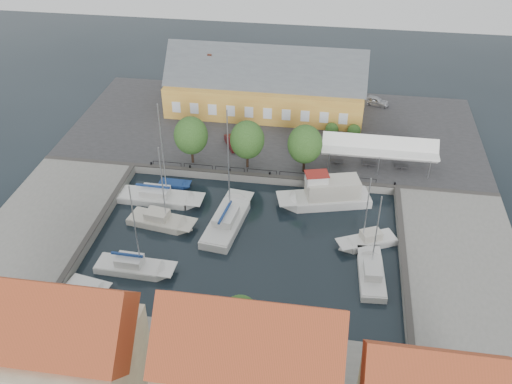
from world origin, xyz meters
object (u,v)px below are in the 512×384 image
center_sailboat (227,222)px  east_boat_c (371,276)px  trawler (328,196)px  tent_canopy (380,148)px  car_silver (375,101)px  west_boat_d (134,268)px  launch_sw (89,287)px  west_boat_b (160,222)px  launch_nw (174,185)px  car_red (233,142)px  warehouse (262,87)px  east_boat_b (368,242)px  west_boat_a (159,198)px

center_sailboat → east_boat_c: bearing=-21.6°
trawler → center_sailboat: bearing=-151.8°
center_sailboat → tent_canopy: bearing=38.4°
car_silver → center_sailboat: center_sailboat is taller
center_sailboat → west_boat_d: size_ratio=1.30×
east_boat_c → launch_sw: east_boat_c is taller
west_boat_d → east_boat_c: bearing=6.1°
west_boat_b → launch_nw: size_ratio=2.63×
east_boat_c → car_red: bearing=129.8°
launch_sw → launch_nw: (3.46, 18.27, -0.00)m
car_silver → west_boat_b: west_boat_b is taller
trawler → east_boat_c: (4.92, -11.95, -0.76)m
tent_canopy → west_boat_b: 27.94m
warehouse → center_sailboat: 27.26m
launch_sw → warehouse: bearing=73.8°
west_boat_d → launch_sw: west_boat_d is taller
warehouse → launch_nw: size_ratio=7.12×
west_boat_d → east_boat_b: bearing=18.2°
west_boat_b → west_boat_d: 7.69m
center_sailboat → trawler: size_ratio=1.27×
west_boat_b → east_boat_b: bearing=-0.2°
trawler → west_boat_b: (-18.07, -6.77, -0.76)m
tent_canopy → launch_sw: 37.48m
tent_canopy → east_boat_b: size_ratio=1.54×
launch_sw → west_boat_b: bearing=69.6°
tent_canopy → west_boat_a: bearing=-158.8°
launch_sw → east_boat_c: bearing=11.6°
trawler → west_boat_a: (-19.51, -2.44, -0.75)m
tent_canopy → east_boat_c: 19.63m
east_boat_c → launch_sw: size_ratio=2.17×
east_boat_c → west_boat_b: west_boat_b is taller
center_sailboat → launch_sw: (-11.33, -11.72, -0.27)m
car_silver → west_boat_d: size_ratio=0.38×
launch_nw → car_silver: bearing=44.7°
tent_canopy → east_boat_b: east_boat_b is taller
car_red → center_sailboat: 15.46m
car_silver → west_boat_d: bearing=165.7°
warehouse → launch_nw: (-7.79, -20.41, -4.34)m
car_red → trawler: bearing=-63.2°
west_boat_b → west_boat_d: size_ratio=0.97×
center_sailboat → launch_sw: 16.31m
car_red → east_boat_b: size_ratio=0.43×
center_sailboat → west_boat_b: bearing=-172.1°
center_sailboat → car_silver: bearing=61.7°
east_boat_c → launch_sw: (-26.98, -5.51, -0.17)m
east_boat_b → center_sailboat: bearing=176.0°
west_boat_b → car_red: bearing=72.5°
tent_canopy → east_boat_c: bearing=-92.6°
car_silver → center_sailboat: (-16.55, -30.72, -1.34)m
west_boat_d → west_boat_a: bearing=94.6°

